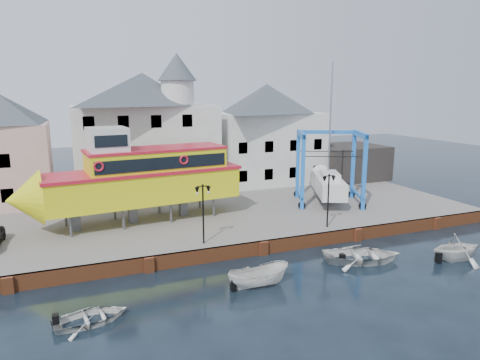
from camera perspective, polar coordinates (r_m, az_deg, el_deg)
name	(u,v)px	position (r m, az deg, el deg)	size (l,w,h in m)	color
ground	(263,255)	(30.73, 3.10, -9.94)	(140.00, 140.00, 0.00)	black
hardstanding	(215,209)	(40.31, -3.42, -3.92)	(44.00, 22.00, 1.00)	#68605B
quay_wall	(263,248)	(30.63, 3.03, -9.00)	(44.00, 0.47, 1.00)	brown
building_pink	(2,150)	(44.64, -29.16, 3.54)	(8.00, 7.00, 10.30)	tan
building_white_main	(146,131)	(45.08, -12.43, 6.33)	(14.00, 8.30, 14.00)	beige
building_white_right	(266,134)	(49.82, 3.52, 6.20)	(12.00, 8.00, 11.20)	beige
shed_dark	(347,162)	(53.60, 14.13, 2.38)	(8.00, 7.00, 4.00)	black
lamp_post_left	(203,199)	(29.17, -4.96, -2.53)	(1.12, 0.32, 4.20)	black
lamp_post_right	(329,187)	(33.33, 11.74, -0.94)	(1.12, 0.32, 4.20)	black
tour_boat	(131,178)	(34.86, -14.30, 0.25)	(18.02, 6.18, 7.69)	#59595E
travel_lift	(327,179)	(41.63, 11.56, 0.14)	(7.42, 8.74, 12.97)	blue
motorboat_a	(258,287)	(26.09, 2.48, -14.01)	(1.43, 3.81, 1.47)	silver
motorboat_b	(362,261)	(30.75, 15.92, -10.37)	(3.74, 5.23, 1.08)	silver
motorboat_c	(456,260)	(33.30, 26.82, -9.49)	(3.28, 3.81, 2.01)	silver
motorboat_d	(91,322)	(23.71, -19.22, -17.49)	(2.58, 3.61, 0.75)	silver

